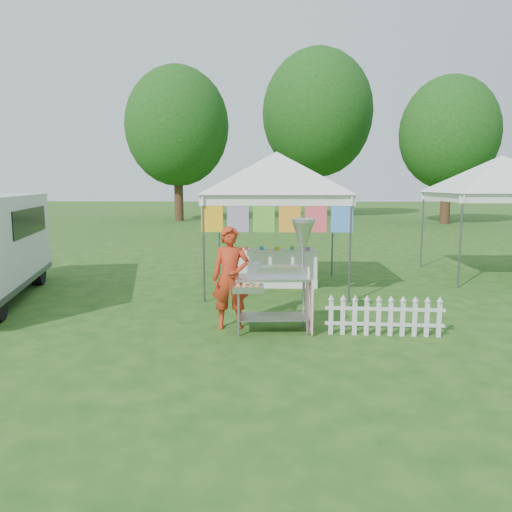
{
  "coord_description": "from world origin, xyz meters",
  "views": [
    {
      "loc": [
        -0.09,
        -7.52,
        2.3
      ],
      "look_at": [
        -0.36,
        0.8,
        1.1
      ],
      "focal_mm": 35.0,
      "sensor_mm": 36.0,
      "label": 1
    }
  ],
  "objects": [
    {
      "name": "display_table",
      "position": [
        0.02,
        3.72,
        0.41
      ],
      "size": [
        1.8,
        0.7,
        0.82
      ],
      "primitive_type": "cube",
      "color": "white",
      "rests_on": "ground"
    },
    {
      "name": "tree_right",
      "position": [
        10.0,
        22.0,
        5.18
      ],
      "size": [
        5.6,
        5.6,
        8.42
      ],
      "color": "#3B2115",
      "rests_on": "ground"
    },
    {
      "name": "ground",
      "position": [
        0.0,
        0.0,
        0.0
      ],
      "size": [
        120.0,
        120.0,
        0.0
      ],
      "primitive_type": "plane",
      "color": "#1E4914",
      "rests_on": "ground"
    },
    {
      "name": "canopy_right",
      "position": [
        5.5,
        5.0,
        2.99
      ],
      "size": [
        4.24,
        4.24,
        3.45
      ],
      "color": "#59595E",
      "rests_on": "ground"
    },
    {
      "name": "tree_left",
      "position": [
        -6.0,
        24.0,
        5.83
      ],
      "size": [
        6.4,
        6.4,
        9.53
      ],
      "color": "#3B2115",
      "rests_on": "ground"
    },
    {
      "name": "vendor",
      "position": [
        -0.75,
        0.28,
        0.82
      ],
      "size": [
        0.62,
        0.43,
        1.64
      ],
      "primitive_type": "imported",
      "rotation": [
        0.0,
        0.0,
        0.06
      ],
      "color": "#B32F16",
      "rests_on": "ground"
    },
    {
      "name": "picket_fence",
      "position": [
        1.63,
        -0.07,
        0.29
      ],
      "size": [
        1.8,
        0.13,
        0.56
      ],
      "rotation": [
        0.0,
        0.0,
        -0.06
      ],
      "color": "silver",
      "rests_on": "ground"
    },
    {
      "name": "canopy_main",
      "position": [
        0.0,
        3.49,
        2.99
      ],
      "size": [
        4.24,
        4.24,
        3.45
      ],
      "color": "#59595E",
      "rests_on": "ground"
    },
    {
      "name": "donut_cart",
      "position": [
        0.11,
        0.11,
        1.04
      ],
      "size": [
        1.27,
        0.95,
        1.77
      ],
      "rotation": [
        0.0,
        0.0,
        0.07
      ],
      "color": "gray",
      "rests_on": "ground"
    },
    {
      "name": "tree_mid",
      "position": [
        3.0,
        28.0,
        7.14
      ],
      "size": [
        7.6,
        7.6,
        11.52
      ],
      "color": "#3B2115",
      "rests_on": "ground"
    }
  ]
}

